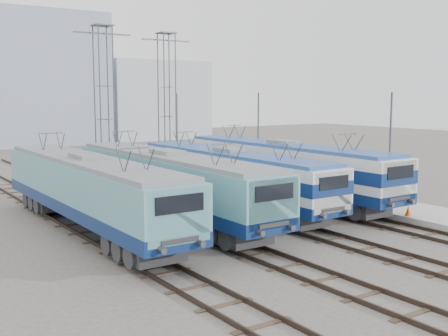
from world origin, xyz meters
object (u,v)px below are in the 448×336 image
at_px(mast_front, 390,155).
at_px(mast_rear, 177,132).
at_px(catenary_tower_east, 167,97).
at_px(safety_cone, 408,211).
at_px(locomotive_center_right, 231,174).
at_px(mast_mid, 258,141).
at_px(locomotive_center_left, 170,181).
at_px(catenary_tower_west, 104,98).
at_px(locomotive_far_right, 285,165).
at_px(locomotive_far_left, 89,188).

bearing_deg(mast_front, mast_rear, 90.00).
bearing_deg(catenary_tower_east, safety_cone, -85.13).
bearing_deg(safety_cone, locomotive_center_right, 128.23).
relative_size(mast_mid, mast_rear, 1.00).
bearing_deg(mast_front, safety_cone, -93.88).
bearing_deg(locomotive_center_left, catenary_tower_west, 81.01).
distance_m(locomotive_far_right, catenary_tower_east, 15.83).
relative_size(locomotive_center_right, mast_rear, 2.46).
height_order(locomotive_center_right, catenary_tower_east, catenary_tower_east).
height_order(catenary_tower_east, mast_rear, catenary_tower_east).
xyz_separation_m(locomotive_far_left, catenary_tower_east, (13.25, 16.19, 4.36)).
relative_size(locomotive_far_left, catenary_tower_west, 1.53).
xyz_separation_m(mast_front, mast_mid, (0.00, 12.00, 0.00)).
height_order(locomotive_center_left, catenary_tower_east, catenary_tower_east).
relative_size(locomotive_far_right, catenary_tower_east, 1.53).
xyz_separation_m(locomotive_far_left, mast_mid, (15.35, 6.19, 1.22)).
bearing_deg(locomotive_center_left, catenary_tower_east, 61.66).
distance_m(locomotive_far_right, catenary_tower_west, 15.46).
distance_m(catenary_tower_east, mast_rear, 4.28).
bearing_deg(mast_mid, locomotive_far_left, -158.04).
relative_size(catenary_tower_west, mast_front, 1.71).
bearing_deg(locomotive_far_right, mast_mid, 70.52).
bearing_deg(locomotive_far_left, safety_cone, -25.53).
distance_m(locomotive_center_right, catenary_tower_west, 14.43).
distance_m(locomotive_center_left, catenary_tower_east, 18.94).
distance_m(mast_front, mast_rear, 24.00).
distance_m(locomotive_far_left, safety_cone, 16.99).
distance_m(catenary_tower_east, mast_front, 22.32).
height_order(locomotive_far_left, mast_front, mast_front).
height_order(locomotive_center_right, mast_mid, mast_mid).
height_order(mast_front, mast_rear, same).
bearing_deg(mast_mid, locomotive_center_right, -138.89).
xyz_separation_m(catenary_tower_east, mast_front, (2.10, -22.00, -3.14)).
bearing_deg(locomotive_far_left, locomotive_far_right, 4.06).
distance_m(catenary_tower_west, catenary_tower_east, 6.80).
xyz_separation_m(locomotive_far_right, mast_front, (1.85, -6.77, 1.16)).
relative_size(locomotive_center_left, locomotive_center_right, 1.05).
bearing_deg(locomotive_far_right, locomotive_center_right, -176.05).
bearing_deg(mast_mid, mast_front, -90.00).
bearing_deg(locomotive_center_left, mast_rear, 59.23).
bearing_deg(locomotive_center_right, mast_front, -45.49).
distance_m(locomotive_center_right, safety_cone, 10.23).
xyz_separation_m(catenary_tower_west, mast_mid, (8.60, -8.00, -3.14)).
relative_size(catenary_tower_west, safety_cone, 20.79).
relative_size(locomotive_far_right, safety_cone, 31.81).
bearing_deg(locomotive_far_left, mast_rear, 49.84).
bearing_deg(locomotive_center_right, catenary_tower_west, 99.43).
bearing_deg(mast_front, locomotive_far_left, 159.27).
bearing_deg(catenary_tower_west, safety_cone, -68.41).
xyz_separation_m(mast_front, safety_cone, (-0.10, -1.47, -2.91)).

